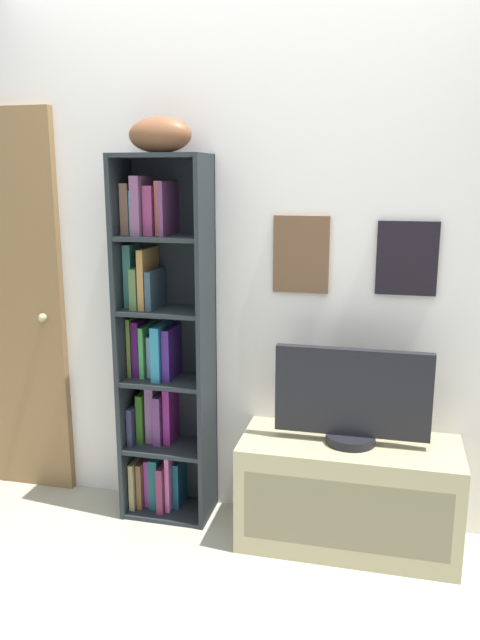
{
  "coord_description": "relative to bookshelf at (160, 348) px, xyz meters",
  "views": [
    {
      "loc": [
        0.6,
        -1.77,
        1.66
      ],
      "look_at": [
        -0.03,
        0.85,
        1.04
      ],
      "focal_mm": 35.39,
      "sensor_mm": 36.0,
      "label": 1
    }
  ],
  "objects": [
    {
      "name": "back_wall",
      "position": [
        0.46,
        0.14,
        0.41
      ],
      "size": [
        4.8,
        0.08,
        2.5
      ],
      "color": "silver",
      "rests_on": "ground"
    },
    {
      "name": "tv_stand",
      "position": [
        0.93,
        -0.11,
        -0.6
      ],
      "size": [
        0.97,
        0.42,
        0.49
      ],
      "color": "tan",
      "rests_on": "ground"
    },
    {
      "name": "football",
      "position": [
        0.04,
        -0.03,
        0.99
      ],
      "size": [
        0.3,
        0.17,
        0.16
      ],
      "primitive_type": "ellipsoid",
      "rotation": [
        0.0,
        0.0,
        -0.05
      ],
      "color": "brown",
      "rests_on": "bookshelf"
    },
    {
      "name": "bookshelf",
      "position": [
        0.0,
        0.0,
        0.0
      ],
      "size": [
        0.43,
        0.27,
        1.75
      ],
      "color": "#21262A",
      "rests_on": "ground"
    },
    {
      "name": "television",
      "position": [
        0.93,
        -0.1,
        -0.14
      ],
      "size": [
        0.68,
        0.22,
        0.43
      ],
      "color": "black",
      "rests_on": "tv_stand"
    }
  ]
}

